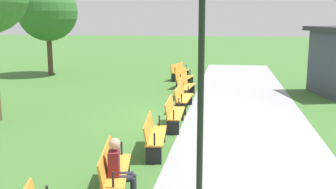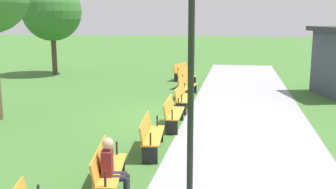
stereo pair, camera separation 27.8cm
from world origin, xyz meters
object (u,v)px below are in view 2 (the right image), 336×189
person_seated (112,166)px  lamp_post (191,44)px  bench_4 (173,112)px  tree_0 (52,11)px  bench_3 (183,97)px  bench_5 (151,134)px  bench_0 (182,71)px  bench_2 (187,86)px  bench_6 (107,168)px  bench_1 (186,78)px

person_seated → lamp_post: lamp_post is taller
bench_4 → lamp_post: 6.73m
tree_0 → bench_3: bearing=48.2°
bench_4 → person_seated: 5.18m
bench_5 → tree_0: tree_0 is taller
bench_4 → tree_0: (-10.43, -8.92, 3.28)m
bench_3 → bench_4: same height
lamp_post → bench_5: bearing=-158.4°
bench_0 → tree_0: (-0.64, -7.88, 3.28)m
bench_2 → bench_6: same height
bench_1 → bench_6: 12.28m
bench_6 → lamp_post: (1.19, 1.79, 2.55)m
person_seated → tree_0: 18.08m
bench_0 → tree_0: 8.56m
bench_3 → bench_4: (2.47, -0.00, 0.00)m
bench_2 → bench_5: size_ratio=1.00×
bench_5 → person_seated: 2.72m
tree_0 → bench_6: bearing=28.7°
bench_1 → person_seated: bearing=11.0°
bench_2 → bench_6: 9.85m
bench_1 → bench_2: size_ratio=1.01×
bench_4 → lamp_post: size_ratio=0.42×
bench_4 → person_seated: size_ratio=1.53×
bench_2 → bench_0: bearing=-163.8°
bench_0 → bench_1: same height
person_seated → tree_0: bearing=-161.3°
bench_4 → bench_5: size_ratio=0.99×
bench_4 → tree_0: 14.11m
bench_3 → tree_0: bearing=-129.7°
bench_3 → bench_5: (4.93, -0.17, 0.00)m
bench_0 → bench_4: bearing=20.3°
bench_2 → lamp_post: 11.41m
bench_2 → bench_5: bearing=6.1°
bench_6 → person_seated: (0.26, 0.19, 0.16)m
bench_0 → bench_2: (4.86, 0.87, 0.00)m
bench_6 → person_seated: 0.36m
bench_0 → bench_4: same height
person_seated → bench_0: bearing=172.6°
person_seated → bench_6: bearing=-154.0°
tree_0 → lamp_post: bearing=31.6°
bench_4 → lamp_post: lamp_post is taller
bench_0 → bench_6: bearing=16.2°
bench_6 → bench_3: bearing=165.8°
bench_5 → tree_0: bearing=-151.9°
bench_3 → person_seated: (7.64, -0.33, 0.16)m
bench_0 → bench_3: same height
bench_5 → bench_6: bearing=-14.2°
bench_2 → person_seated: (10.10, -0.15, 0.16)m
person_seated → tree_0: size_ratio=0.22×
bench_3 → bench_5: bearing=0.0°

